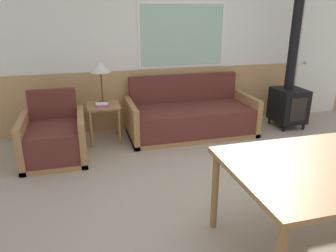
{
  "coord_description": "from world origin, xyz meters",
  "views": [
    {
      "loc": [
        -1.66,
        -2.47,
        1.86
      ],
      "look_at": [
        -0.72,
        1.01,
        0.56
      ],
      "focal_mm": 35.0,
      "sensor_mm": 36.0,
      "label": 1
    }
  ],
  "objects_px": {
    "table_lamp": "(100,68)",
    "wood_stove": "(290,89)",
    "couch": "(191,118)",
    "armchair": "(54,140)",
    "side_table": "(103,112)"
  },
  "relations": [
    {
      "from": "side_table",
      "to": "table_lamp",
      "type": "xyz_separation_m",
      "value": [
        0.01,
        0.08,
        0.62
      ]
    },
    {
      "from": "side_table",
      "to": "table_lamp",
      "type": "bearing_deg",
      "value": 86.45
    },
    {
      "from": "armchair",
      "to": "side_table",
      "type": "distance_m",
      "value": 0.84
    },
    {
      "from": "armchair",
      "to": "wood_stove",
      "type": "height_order",
      "value": "wood_stove"
    },
    {
      "from": "side_table",
      "to": "wood_stove",
      "type": "distance_m",
      "value": 2.98
    },
    {
      "from": "couch",
      "to": "armchair",
      "type": "xyz_separation_m",
      "value": [
        -2.0,
        -0.4,
        0.0
      ]
    },
    {
      "from": "table_lamp",
      "to": "wood_stove",
      "type": "xyz_separation_m",
      "value": [
        2.97,
        -0.23,
        -0.44
      ]
    },
    {
      "from": "table_lamp",
      "to": "couch",
      "type": "bearing_deg",
      "value": -5.93
    },
    {
      "from": "couch",
      "to": "table_lamp",
      "type": "bearing_deg",
      "value": 174.07
    },
    {
      "from": "wood_stove",
      "to": "couch",
      "type": "bearing_deg",
      "value": 176.8
    },
    {
      "from": "side_table",
      "to": "couch",
      "type": "bearing_deg",
      "value": -2.43
    },
    {
      "from": "table_lamp",
      "to": "side_table",
      "type": "bearing_deg",
      "value": -93.55
    },
    {
      "from": "couch",
      "to": "wood_stove",
      "type": "bearing_deg",
      "value": -3.2
    },
    {
      "from": "couch",
      "to": "table_lamp",
      "type": "relative_size",
      "value": 3.16
    },
    {
      "from": "wood_stove",
      "to": "armchair",
      "type": "bearing_deg",
      "value": -175.13
    }
  ]
}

